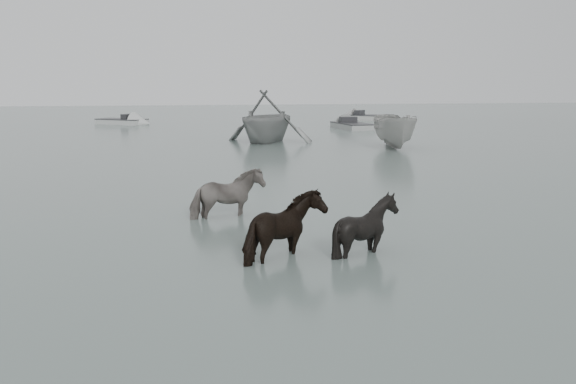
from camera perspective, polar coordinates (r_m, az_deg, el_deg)
The scene contains 9 objects.
ground at distance 12.81m, azimuth -5.39°, elevation -4.60°, with size 140.00×140.00×0.00m, color #4F5E59.
pony_pinto at distance 15.07m, azimuth -5.49°, elevation 0.42°, with size 0.78×1.72×1.45m, color black.
pony_dark at distance 11.54m, azimuth -0.10°, elevation -2.41°, with size 1.47×1.26×1.48m, color black.
pony_black at distance 12.06m, azimuth 6.97°, elevation -2.07°, with size 1.15×1.30×1.43m, color black.
rowboat_trail at distance 33.25m, azimuth -1.89°, elevation 6.88°, with size 4.63×5.36×2.83m, color gray.
boat_small at distance 30.84m, azimuth 9.49°, elevation 5.54°, with size 1.74×4.64×1.79m, color #A7A6A2.
skiff_port at distance 42.59m, azimuth 5.71°, elevation 6.12°, with size 5.20×1.60×0.75m, color gray, non-canonical shape.
skiff_mid at distance 48.31m, azimuth -14.57°, elevation 6.30°, with size 5.03×1.60×0.75m, color #ACAFAC, non-canonical shape.
skiff_star at distance 52.44m, azimuth 6.93°, elevation 6.82°, with size 4.58×1.60×0.75m, color #A8A8A3, non-canonical shape.
Camera 1 is at (-0.90, -12.37, 3.22)m, focal length 40.00 mm.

